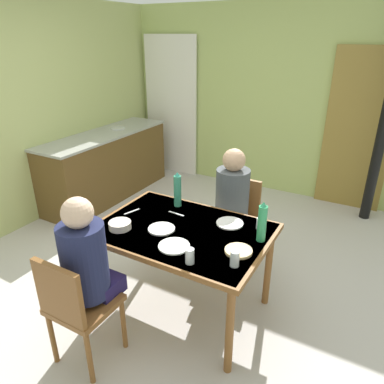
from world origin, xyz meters
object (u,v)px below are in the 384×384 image
at_px(chair_far_diner, 236,218).
at_px(person_far_diner, 232,196).
at_px(kitchen_counter, 106,165).
at_px(dining_table, 182,237).
at_px(chair_near_diner, 76,305).
at_px(water_bottle_green_far, 178,190).
at_px(serving_bowl_center, 120,225).
at_px(person_near_diner, 86,258).
at_px(water_bottle_green_near, 262,223).

bearing_deg(chair_far_diner, person_far_diner, 90.00).
relative_size(kitchen_counter, dining_table, 1.54).
height_order(chair_near_diner, water_bottle_green_far, water_bottle_green_far).
bearing_deg(kitchen_counter, chair_near_diner, -52.19).
height_order(chair_far_diner, serving_bowl_center, chair_far_diner).
bearing_deg(person_near_diner, water_bottle_green_near, 42.02).
height_order(water_bottle_green_far, serving_bowl_center, water_bottle_green_far).
xyz_separation_m(kitchen_counter, person_near_diner, (1.76, -2.14, 0.33)).
bearing_deg(person_far_diner, person_near_diner, 72.02).
xyz_separation_m(chair_far_diner, person_far_diner, (-0.00, -0.14, 0.28)).
distance_m(kitchen_counter, person_far_diner, 2.36).
distance_m(dining_table, chair_far_diner, 0.84).
height_order(chair_far_diner, person_near_diner, person_near_diner).
height_order(chair_far_diner, water_bottle_green_far, water_bottle_green_far).
distance_m(water_bottle_green_far, serving_bowl_center, 0.59).
bearing_deg(kitchen_counter, water_bottle_green_near, -26.37).
bearing_deg(dining_table, serving_bowl_center, -151.81).
distance_m(dining_table, person_far_diner, 0.69).
xyz_separation_m(person_near_diner, water_bottle_green_far, (0.09, 1.01, 0.12)).
bearing_deg(water_bottle_green_far, serving_bowl_center, -107.93).
xyz_separation_m(kitchen_counter, water_bottle_green_near, (2.67, -1.32, 0.45)).
distance_m(chair_far_diner, person_far_diner, 0.31).
bearing_deg(serving_bowl_center, water_bottle_green_near, 19.97).
bearing_deg(kitchen_counter, person_far_diner, -19.51).
bearing_deg(dining_table, water_bottle_green_near, 13.34).
bearing_deg(water_bottle_green_near, serving_bowl_center, -160.03).
relative_size(dining_table, chair_far_diner, 1.50).
height_order(chair_near_diner, chair_far_diner, same).
bearing_deg(person_near_diner, water_bottle_green_far, 85.01).
height_order(person_far_diner, serving_bowl_center, person_far_diner).
relative_size(person_far_diner, water_bottle_green_near, 2.51).
bearing_deg(chair_near_diner, water_bottle_green_far, 85.60).
xyz_separation_m(chair_near_diner, water_bottle_green_near, (0.90, 0.95, 0.40)).
bearing_deg(chair_near_diner, person_far_diner, 73.57).
bearing_deg(person_near_diner, kitchen_counter, 129.54).
xyz_separation_m(chair_far_diner, person_near_diner, (-0.44, -1.49, 0.28)).
bearing_deg(person_far_diner, dining_table, 80.67).
height_order(person_near_diner, water_bottle_green_near, person_near_diner).
bearing_deg(person_near_diner, chair_far_diner, 73.57).
bearing_deg(water_bottle_green_near, water_bottle_green_far, 166.79).
relative_size(chair_far_diner, person_far_diner, 1.13).
height_order(dining_table, chair_near_diner, chair_near_diner).
bearing_deg(chair_far_diner, person_near_diner, 73.57).
relative_size(kitchen_counter, person_near_diner, 2.61).
distance_m(chair_near_diner, water_bottle_green_near, 1.37).
height_order(kitchen_counter, chair_far_diner, kitchen_counter).
xyz_separation_m(water_bottle_green_near, water_bottle_green_far, (-0.82, 0.19, 0.00)).
bearing_deg(dining_table, person_near_diner, -115.87).
bearing_deg(water_bottle_green_far, water_bottle_green_near, -13.21).
bearing_deg(water_bottle_green_far, person_near_diner, -94.99).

